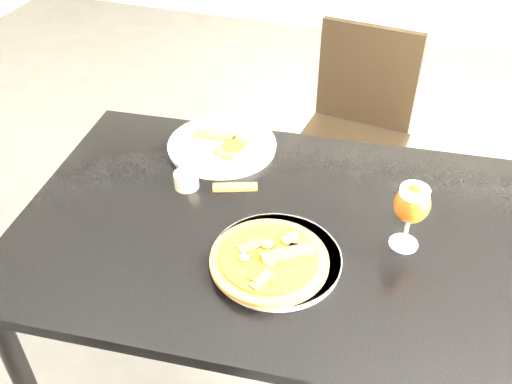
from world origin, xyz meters
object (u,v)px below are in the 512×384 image
(dining_table, at_px, (270,251))
(pizza, at_px, (270,259))
(chair_far, at_px, (353,133))
(beer_glass, at_px, (412,204))

(dining_table, relative_size, pizza, 4.91)
(dining_table, relative_size, chair_far, 1.48)
(beer_glass, bearing_deg, dining_table, -175.25)
(dining_table, height_order, chair_far, chair_far)
(chair_far, height_order, beer_glass, beer_glass)
(chair_far, bearing_deg, pizza, -84.67)
(pizza, xyz_separation_m, beer_glass, (0.27, 0.16, 0.09))
(chair_far, distance_m, pizza, 1.07)
(chair_far, distance_m, beer_glass, 0.98)
(pizza, relative_size, beer_glass, 1.56)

